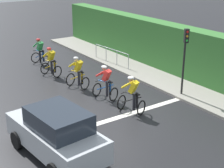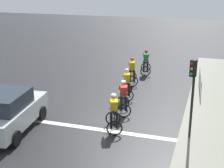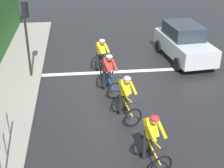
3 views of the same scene
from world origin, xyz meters
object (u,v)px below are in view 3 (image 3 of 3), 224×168
(cyclist_mid, at_px, (126,98))
(pedestrian_railing_kerbside, at_px, (2,149))
(cyclist_second, at_px, (152,141))
(traffic_light_near_crossing, at_px, (27,29))
(cyclist_trailing, at_px, (102,57))
(cyclist_fourth, at_px, (108,75))
(car_silver, at_px, (184,43))

(cyclist_mid, relative_size, pedestrian_railing_kerbside, 0.51)
(cyclist_second, height_order, cyclist_mid, same)
(traffic_light_near_crossing, relative_size, pedestrian_railing_kerbside, 1.02)
(traffic_light_near_crossing, bearing_deg, cyclist_trailing, -178.64)
(cyclist_mid, xyz_separation_m, cyclist_fourth, (0.38, -2.03, 0.00))
(cyclist_mid, xyz_separation_m, traffic_light_near_crossing, (3.61, -3.87, 1.43))
(cyclist_fourth, height_order, traffic_light_near_crossing, traffic_light_near_crossing)
(cyclist_second, relative_size, cyclist_fourth, 1.00)
(cyclist_fourth, xyz_separation_m, traffic_light_near_crossing, (3.23, -1.84, 1.43))
(car_silver, bearing_deg, cyclist_fourth, 38.07)
(cyclist_second, bearing_deg, pedestrian_railing_kerbside, -1.77)
(cyclist_fourth, distance_m, pedestrian_railing_kerbside, 5.53)
(cyclist_second, xyz_separation_m, cyclist_mid, (0.34, -2.51, 0.00))
(pedestrian_railing_kerbside, bearing_deg, cyclist_second, 178.23)
(car_silver, height_order, pedestrian_railing_kerbside, car_silver)
(cyclist_mid, relative_size, traffic_light_near_crossing, 0.50)
(cyclist_trailing, distance_m, traffic_light_near_crossing, 3.43)
(cyclist_trailing, xyz_separation_m, traffic_light_near_crossing, (3.12, 0.07, 1.43))
(cyclist_mid, relative_size, cyclist_trailing, 1.00)
(cyclist_trailing, bearing_deg, cyclist_second, 97.41)
(cyclist_second, xyz_separation_m, cyclist_fourth, (0.73, -4.54, 0.00))
(traffic_light_near_crossing, bearing_deg, cyclist_fourth, 150.40)
(cyclist_second, xyz_separation_m, cyclist_trailing, (0.84, -6.45, 0.00))
(cyclist_second, relative_size, car_silver, 0.39)
(cyclist_second, relative_size, cyclist_trailing, 1.00)
(traffic_light_near_crossing, distance_m, pedestrian_railing_kerbside, 6.42)
(pedestrian_railing_kerbside, bearing_deg, cyclist_mid, -147.21)
(cyclist_second, distance_m, cyclist_trailing, 6.51)
(cyclist_trailing, relative_size, traffic_light_near_crossing, 0.50)
(cyclist_second, bearing_deg, cyclist_fourth, -80.93)
(pedestrian_railing_kerbside, bearing_deg, traffic_light_near_crossing, -90.83)
(cyclist_fourth, distance_m, car_silver, 5.20)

